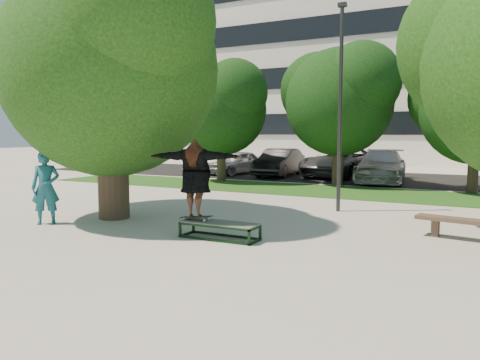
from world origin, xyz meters
The scene contains 16 objects.
ground centered at (0.00, 0.00, 0.00)m, with size 120.00×120.00×0.00m, color #A59F98.
grass_strip centered at (1.00, 9.50, 0.01)m, with size 30.00×4.00×0.02m, color #194E16.
asphalt_strip centered at (0.00, 16.00, 0.01)m, with size 40.00×8.00×0.01m, color black.
tree_left centered at (-4.29, 1.09, 4.42)m, with size 6.96×5.95×7.12m.
bg_tree_left centered at (-6.57, 11.07, 3.73)m, with size 5.28×4.51×5.77m.
bg_tree_mid centered at (-1.08, 12.08, 4.02)m, with size 5.76×4.92×6.24m.
bg_tree_right centered at (4.43, 11.57, 3.49)m, with size 5.04×4.31×5.43m.
lamppost centered at (1.00, 5.00, 3.15)m, with size 0.25×0.15×6.11m.
office_building centered at (-2.00, 31.98, 8.00)m, with size 30.00×14.12×16.00m.
grind_box centered at (-0.33, 0.15, 0.19)m, with size 1.80×0.60×0.38m.
skater_rig centered at (-0.96, 0.15, 1.34)m, with size 2.26×1.12×1.85m.
bystander centered at (-5.16, -0.46, 0.96)m, with size 0.70×0.46×1.91m, color #1B5B68.
car_silver_a centered at (-7.64, 14.69, 0.67)m, with size 1.59×3.95×1.35m, color silver.
car_dark centered at (-5.00, 14.71, 0.75)m, with size 1.58×4.53×1.49m, color black.
car_grey centered at (-2.00, 16.00, 0.80)m, with size 2.65×5.74×1.59m, color #5D5D62.
car_silver_b centered at (0.50, 14.22, 0.77)m, with size 2.16×5.30×1.54m, color #ABABB0.
Camera 1 is at (4.82, -8.75, 2.37)m, focal length 35.00 mm.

